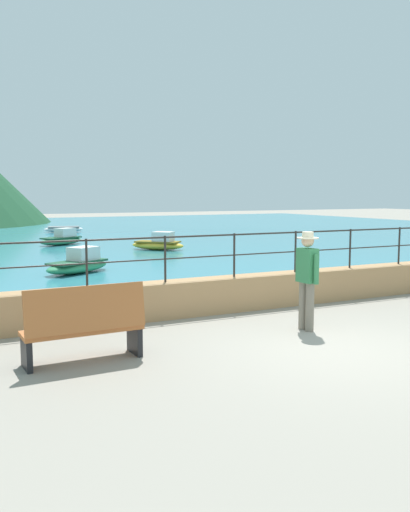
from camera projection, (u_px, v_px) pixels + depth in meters
The scene contains 10 objects.
ground_plane at pixel (335, 349), 8.53m from camera, with size 120.00×120.00×0.00m, color gray.
promenade_wall at pixel (234, 293), 11.34m from camera, with size 20.00×0.56×0.70m, color tan.
railing at pixel (234, 247), 11.23m from camera, with size 18.44×0.04×0.90m.
lake_water at pixel (41, 235), 31.53m from camera, with size 64.00×44.32×0.06m, color teal.
bench_main at pixel (84, 324), 7.76m from camera, with size 1.72×0.61×1.13m.
person_walking at pixel (307, 276), 9.58m from camera, with size 0.38×0.57×1.75m.
boat_1 at pixel (64, 229), 33.29m from camera, with size 2.41×1.25×0.36m.
boat_3 at pixel (159, 243), 22.97m from camera, with size 2.27×2.26×0.76m.
boat_4 at pixel (62, 239), 25.17m from camera, with size 2.45×1.90×0.76m.
boat_5 at pixel (79, 264), 16.29m from camera, with size 2.43×1.98×0.76m.
Camera 1 is at (-5.51, -6.55, 2.41)m, focal length 38.39 mm.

